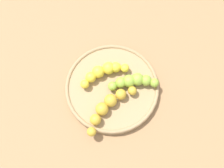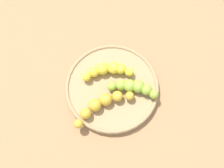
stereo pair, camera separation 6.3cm
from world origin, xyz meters
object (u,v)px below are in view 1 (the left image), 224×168
at_px(banana_spotted, 108,106).
at_px(banana_green, 133,81).
at_px(fruit_bowl, 112,87).
at_px(banana_yellow, 103,72).

bearing_deg(banana_spotted, banana_green, -89.98).
distance_m(fruit_bowl, banana_spotted, 0.06).
bearing_deg(banana_green, banana_yellow, 66.61).
height_order(fruit_bowl, banana_yellow, banana_yellow).
xyz_separation_m(banana_green, banana_spotted, (-0.05, 0.08, -0.00)).
distance_m(fruit_bowl, banana_yellow, 0.05).
relative_size(banana_green, banana_yellow, 0.97).
bearing_deg(banana_spotted, banana_yellow, -37.78).
bearing_deg(fruit_bowl, banana_green, -92.60).
distance_m(fruit_bowl, banana_green, 0.06).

